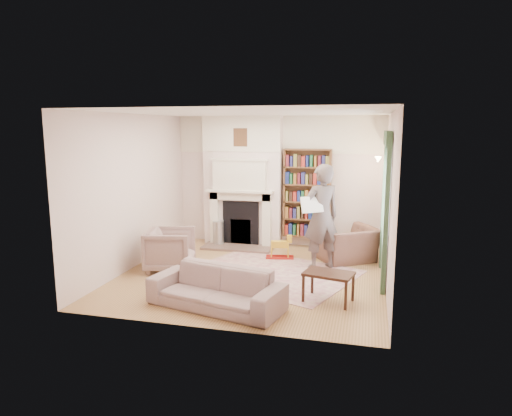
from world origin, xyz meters
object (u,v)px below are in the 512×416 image
(bookcase, at_px, (307,193))
(rocking_horse, at_px, (280,247))
(armchair_reading, at_px, (347,244))
(man_reading, at_px, (321,217))
(sofa, at_px, (216,288))
(coffee_table, at_px, (328,287))
(paraffin_heater, at_px, (218,233))
(armchair_left, at_px, (170,250))

(bookcase, height_order, rocking_horse, bookcase)
(armchair_reading, height_order, man_reading, man_reading)
(sofa, bearing_deg, rocking_horse, 94.48)
(bookcase, bearing_deg, coffee_table, -76.16)
(coffee_table, distance_m, paraffin_heater, 3.77)
(sofa, distance_m, rocking_horse, 2.67)
(man_reading, xyz_separation_m, paraffin_heater, (-2.34, 1.09, -0.68))
(bookcase, relative_size, paraffin_heater, 3.36)
(coffee_table, xyz_separation_m, paraffin_heater, (-2.63, 2.70, 0.05))
(sofa, distance_m, coffee_table, 1.66)
(sofa, relative_size, coffee_table, 2.79)
(bookcase, distance_m, rocking_horse, 1.44)
(armchair_left, distance_m, paraffin_heater, 1.87)
(armchair_left, bearing_deg, man_reading, -86.73)
(armchair_left, xyz_separation_m, man_reading, (2.63, 0.75, 0.58))
(armchair_left, distance_m, man_reading, 2.80)
(man_reading, relative_size, coffee_table, 2.74)
(sofa, bearing_deg, coffee_table, 34.87)
(man_reading, bearing_deg, bookcase, -107.06)
(armchair_reading, bearing_deg, armchair_left, -9.70)
(sofa, height_order, man_reading, man_reading)
(bookcase, distance_m, armchair_reading, 1.50)
(man_reading, bearing_deg, paraffin_heater, -59.69)
(bookcase, relative_size, man_reading, 0.96)
(armchair_reading, distance_m, rocking_horse, 1.31)
(coffee_table, relative_size, paraffin_heater, 1.27)
(armchair_reading, xyz_separation_m, rocking_horse, (-1.29, -0.18, -0.09))
(man_reading, xyz_separation_m, coffee_table, (0.29, -1.61, -0.73))
(armchair_left, relative_size, rocking_horse, 1.52)
(man_reading, height_order, paraffin_heater, man_reading)
(armchair_left, bearing_deg, paraffin_heater, -21.76)
(bookcase, distance_m, man_reading, 1.54)
(armchair_reading, distance_m, armchair_left, 3.37)
(armchair_reading, relative_size, sofa, 0.53)
(sofa, relative_size, man_reading, 1.02)
(armchair_reading, distance_m, sofa, 3.29)
(sofa, xyz_separation_m, rocking_horse, (0.41, 2.64, -0.05))
(sofa, xyz_separation_m, coffee_table, (1.54, 0.61, -0.06))
(armchair_reading, bearing_deg, coffee_table, 52.48)
(sofa, distance_m, man_reading, 2.64)
(man_reading, xyz_separation_m, rocking_horse, (-0.84, 0.42, -0.72))
(armchair_reading, relative_size, coffee_table, 1.47)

